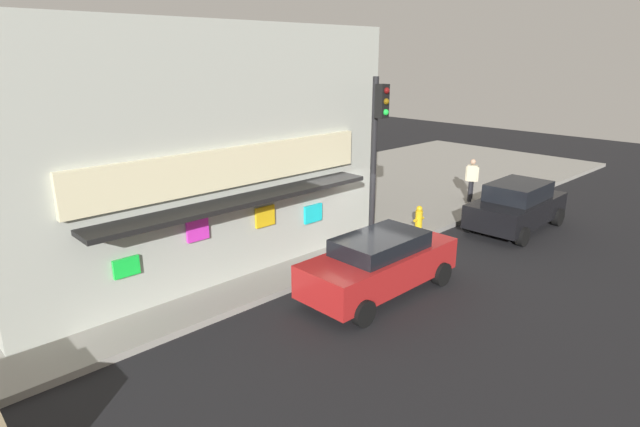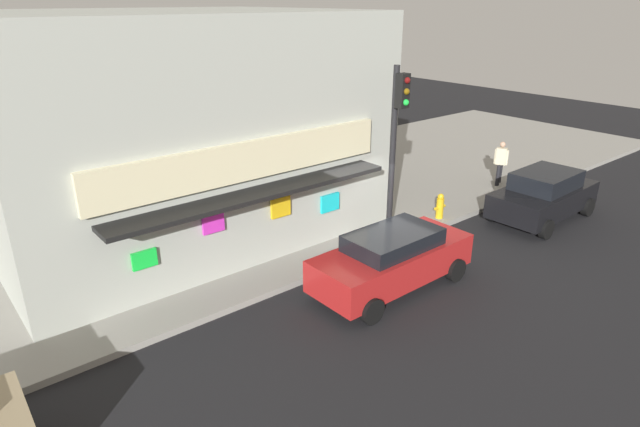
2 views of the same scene
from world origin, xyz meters
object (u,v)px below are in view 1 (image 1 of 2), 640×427
object	(u,v)px
traffic_light	(377,142)
parked_car_red	(380,263)
parked_car_black	(517,206)
trash_can	(279,235)
potted_plant_by_window	(229,249)
potted_plant_by_doorway	(78,298)
fire_hydrant	(419,218)
pedestrian	(472,178)

from	to	relation	value
traffic_light	parked_car_red	bearing A→B (deg)	-136.31
traffic_light	parked_car_black	distance (m)	6.27
trash_can	parked_car_red	bearing A→B (deg)	-87.95
parked_car_black	trash_can	bearing A→B (deg)	152.89
trash_can	potted_plant_by_window	distance (m)	1.84
potted_plant_by_window	potted_plant_by_doorway	bearing A→B (deg)	-178.60
traffic_light	parked_car_black	bearing A→B (deg)	-20.11
traffic_light	fire_hydrant	xyz separation A→B (m)	(2.38, 0.03, -2.89)
parked_car_black	parked_car_red	distance (m)	7.41
trash_can	potted_plant_by_doorway	distance (m)	6.03
trash_can	parked_car_black	bearing A→B (deg)	-27.11
potted_plant_by_window	parked_car_black	world-z (taller)	parked_car_black
traffic_light	trash_can	xyz separation A→B (m)	(-2.20, 1.91, -2.84)
traffic_light	potted_plant_by_window	world-z (taller)	traffic_light
potted_plant_by_doorway	parked_car_red	distance (m)	7.23
fire_hydrant	potted_plant_by_doorway	distance (m)	10.75
trash_can	pedestrian	size ratio (longest dim) A/B	0.54
pedestrian	parked_car_red	bearing A→B (deg)	-162.90
traffic_light	fire_hydrant	world-z (taller)	traffic_light
potted_plant_by_doorway	parked_car_black	size ratio (longest dim) A/B	0.20
parked_car_red	potted_plant_by_doorway	bearing A→B (deg)	148.60
potted_plant_by_window	parked_car_black	distance (m)	10.15
traffic_light	potted_plant_by_window	xyz separation A→B (m)	(-4.04, 1.89, -2.83)
fire_hydrant	potted_plant_by_window	world-z (taller)	potted_plant_by_window
parked_car_black	parked_car_red	world-z (taller)	parked_car_black
pedestrian	potted_plant_by_window	size ratio (longest dim) A/B	1.97
trash_can	parked_car_black	world-z (taller)	parked_car_black
fire_hydrant	parked_car_black	size ratio (longest dim) A/B	0.20
potted_plant_by_doorway	potted_plant_by_window	size ratio (longest dim) A/B	0.98
parked_car_black	pedestrian	bearing A→B (deg)	59.10
fire_hydrant	parked_car_black	distance (m)	3.59
parked_car_red	traffic_light	bearing A→B (deg)	43.69
potted_plant_by_window	parked_car_red	xyz separation A→B (m)	(1.98, -3.87, 0.19)
parked_car_black	traffic_light	bearing A→B (deg)	159.89
trash_can	potted_plant_by_doorway	size ratio (longest dim) A/B	1.09
potted_plant_by_window	parked_car_black	xyz separation A→B (m)	(9.39, -3.85, 0.22)
pedestrian	potted_plant_by_doorway	size ratio (longest dim) A/B	2.01
traffic_light	potted_plant_by_window	size ratio (longest dim) A/B	5.91
traffic_light	parked_car_black	size ratio (longest dim) A/B	1.22
trash_can	potted_plant_by_doorway	world-z (taller)	trash_can
potted_plant_by_window	parked_car_red	distance (m)	4.35
traffic_light	parked_car_red	distance (m)	3.89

